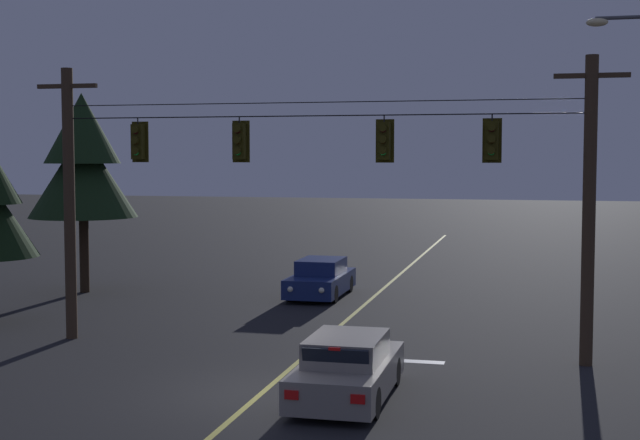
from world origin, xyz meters
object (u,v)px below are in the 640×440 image
at_px(traffic_light_left_inner, 239,141).
at_px(tree_verge_near, 83,162).
at_px(traffic_light_leftmost, 138,142).
at_px(traffic_light_centre, 384,141).
at_px(traffic_light_right_inner, 492,140).
at_px(car_oncoming_lead, 321,279).
at_px(car_waiting_near_lane, 347,369).

relative_size(traffic_light_left_inner, tree_verge_near, 0.16).
bearing_deg(traffic_light_leftmost, tree_verge_near, 126.87).
height_order(traffic_light_leftmost, traffic_light_centre, same).
relative_size(traffic_light_right_inner, car_oncoming_lead, 0.28).
bearing_deg(traffic_light_centre, car_waiting_near_lane, -90.26).
distance_m(car_oncoming_lead, tree_verge_near, 10.03).
distance_m(traffic_light_leftmost, car_waiting_near_lane, 9.50).
bearing_deg(traffic_light_left_inner, car_oncoming_lead, 89.70).
relative_size(car_oncoming_lead, tree_verge_near, 0.59).
xyz_separation_m(car_waiting_near_lane, car_oncoming_lead, (-3.84, 13.52, -0.00)).
bearing_deg(traffic_light_leftmost, car_waiting_near_lane, -32.96).
distance_m(traffic_light_right_inner, car_waiting_near_lane, 7.17).
xyz_separation_m(traffic_light_right_inner, tree_verge_near, (-15.58, 8.01, -0.60)).
bearing_deg(tree_verge_near, car_waiting_near_lane, -44.10).
bearing_deg(traffic_light_left_inner, traffic_light_centre, 0.00).
bearing_deg(tree_verge_near, traffic_light_leftmost, -53.13).
distance_m(traffic_light_left_inner, traffic_light_right_inner, 6.64).
relative_size(traffic_light_right_inner, tree_verge_near, 0.16).
bearing_deg(car_oncoming_lead, traffic_light_leftmost, -108.13).
xyz_separation_m(traffic_light_centre, car_oncoming_lead, (-3.86, 9.09, -4.92)).
bearing_deg(tree_verge_near, traffic_light_centre, -31.94).
bearing_deg(car_oncoming_lead, traffic_light_centre, -66.98).
distance_m(traffic_light_left_inner, traffic_light_centre, 3.91).
bearing_deg(car_waiting_near_lane, traffic_light_right_inner, 58.17).
height_order(car_oncoming_lead, tree_verge_near, tree_verge_near).
bearing_deg(traffic_light_centre, traffic_light_left_inner, 180.00).
xyz_separation_m(traffic_light_leftmost, tree_verge_near, (-6.01, 8.01, -0.60)).
bearing_deg(traffic_light_left_inner, car_waiting_near_lane, -48.67).
distance_m(traffic_light_centre, tree_verge_near, 15.15).
distance_m(car_waiting_near_lane, car_oncoming_lead, 14.05).
bearing_deg(tree_verge_near, car_oncoming_lead, 6.87).
height_order(traffic_light_left_inner, traffic_light_centre, same).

